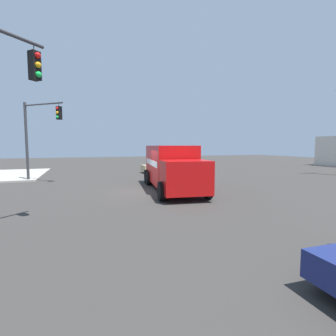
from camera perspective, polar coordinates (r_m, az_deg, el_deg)
The scene contains 4 objects.
ground_plane at distance 15.38m, azimuth -5.17°, elevation -5.39°, with size 100.00×100.00×0.00m, color #33302D.
delivery_truck at distance 15.97m, azimuth 0.81°, elevation 0.33°, with size 8.16×3.73×2.80m.
traffic_light_secondary at distance 21.73m, azimuth -27.69°, elevation 7.86°, with size 2.56×2.97×6.01m.
sedan_tan at distance 26.25m, azimuth -1.35°, elevation 0.35°, with size 2.07×4.32×1.31m.
Camera 1 is at (14.66, -3.72, 2.78)m, focal length 26.75 mm.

